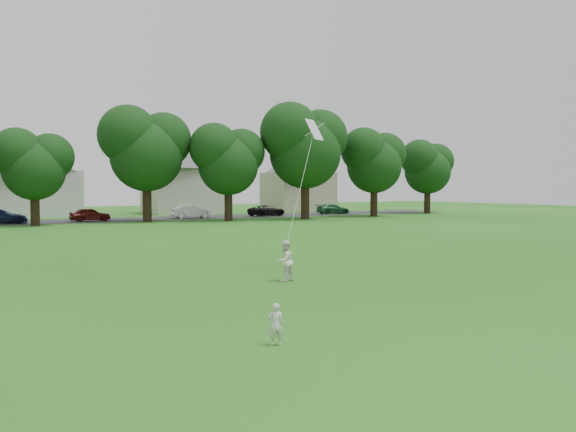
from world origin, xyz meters
TOP-DOWN VIEW (x-y plane):
  - ground at (0.00, 0.00)m, footprint 160.00×160.00m
  - street at (0.00, 42.00)m, footprint 90.00×7.00m
  - toddler at (-1.82, -1.71)m, footprint 0.35×0.29m
  - older_boy at (2.10, 4.60)m, footprint 0.79×0.70m
  - kite at (3.15, 5.33)m, footprint 1.55×1.13m
  - tree_row at (3.62, 35.62)m, footprint 81.90×9.97m
  - parked_cars at (-0.02, 41.00)m, footprint 62.78×2.13m
  - house_row at (-2.82, 52.00)m, footprint 76.79×14.16m

SIDE VIEW (x-z plane):
  - ground at x=0.00m, z-range 0.00..0.00m
  - street at x=0.00m, z-range 0.00..0.01m
  - toddler at x=-1.82m, z-range 0.00..0.84m
  - parked_cars at x=-0.02m, z-range -0.03..1.26m
  - older_boy at x=2.10m, z-range 0.00..1.34m
  - kite at x=3.15m, z-range 0.59..5.55m
  - house_row at x=-2.82m, z-range -0.10..9.70m
  - tree_row at x=3.62m, z-range 0.78..12.36m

